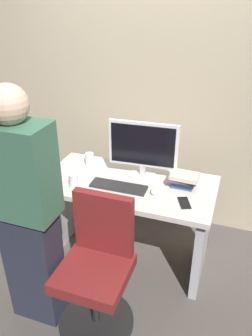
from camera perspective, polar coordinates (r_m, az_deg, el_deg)
name	(u,v)px	position (r m, az deg, el deg)	size (l,w,h in m)	color
ground_plane	(128,254)	(3.04, 0.32, -14.45)	(9.00, 9.00, 0.00)	#4C4742
wall_back	(157,63)	(3.01, 5.28, 17.33)	(6.40, 0.10, 3.00)	tan
desk	(128,207)	(2.73, 0.35, -6.64)	(1.34, 0.68, 0.73)	beige
office_chair	(97,271)	(2.29, -4.91, -17.05)	(0.52, 0.52, 0.94)	black
person_at_desk	(26,214)	(2.15, -16.58, -7.57)	(0.40, 0.24, 1.64)	#262838
monitor	(143,147)	(2.57, 2.93, 3.60)	(0.54, 0.15, 0.46)	silver
keyboard	(119,186)	(2.53, -1.28, -3.15)	(0.43, 0.13, 0.02)	#262626
mouse	(155,191)	(2.47, 4.91, -3.87)	(0.06, 0.10, 0.03)	white
cup_near_keyboard	(74,181)	(2.55, -8.90, -2.12)	(0.07, 0.07, 0.10)	silver
cup_by_monitor	(89,159)	(2.87, -6.23, 1.56)	(0.07, 0.07, 0.10)	white
book_stack	(184,180)	(2.55, 9.78, -1.98)	(0.22, 0.15, 0.11)	#3359A5
cell_phone	(184,203)	(2.39, 9.88, -5.85)	(0.07, 0.14, 0.01)	black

